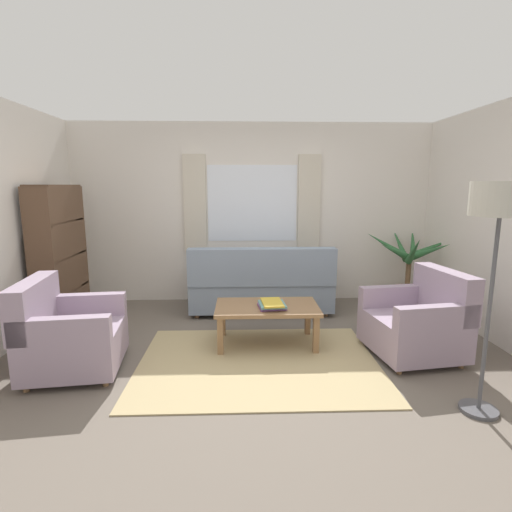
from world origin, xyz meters
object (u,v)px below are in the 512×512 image
Objects in this scene: armchair_left at (68,335)px; armchair_right at (418,322)px; coffee_table at (267,311)px; bookshelf at (63,253)px; standing_lamp at (500,215)px; book_stack_on_table at (272,305)px; potted_plant at (408,274)px; couch at (261,285)px.

armchair_left is 3.40m from armchair_right.
coffee_table is 2.62m from bookshelf.
standing_lamp is at bearing -6.43° from armchair_right.
armchair_left is 1.99m from book_stack_on_table.
standing_lamp reaches higher than potted_plant.
potted_plant is 0.68× the size of standing_lamp.
book_stack_on_table is at bearing 139.64° from standing_lamp.
standing_lamp reaches higher than armchair_right.
bookshelf is at bearing 8.59° from couch.
potted_plant is 4.59m from bookshelf.
bookshelf reaches higher than coffee_table.
armchair_left is 0.79× the size of potted_plant.
coffee_table is at bearing 120.43° from book_stack_on_table.
bookshelf is at bearing 152.10° from standing_lamp.
couch is 3.15m from standing_lamp.
potted_plant reaches higher than armchair_left.
armchair_left is 0.54× the size of bookshelf.
armchair_left is at bearing 166.94° from standing_lamp.
armchair_left is 1.96m from coffee_table.
armchair_right is at bearing -92.78° from armchair_left.
couch reaches higher than armchair_left.
couch is 2.52m from armchair_left.
couch is 1.10× the size of bookshelf.
coffee_table is 0.64× the size of bookshelf.
book_stack_on_table is at bearing 71.33° from bookshelf.
armchair_right is 1.54m from standing_lamp.
standing_lamp is (1.50, -1.27, 1.03)m from book_stack_on_table.
armchair_right is 1.49m from book_stack_on_table.
armchair_right reaches higher than book_stack_on_table.
bookshelf is 4.57m from standing_lamp.
book_stack_on_table is 0.20× the size of standing_lamp.
bookshelf reaches higher than armchair_right.
couch is 1.73× the size of coffee_table.
couch is 1.09× the size of standing_lamp.
coffee_table is (-1.51, 0.33, 0.03)m from armchair_right.
couch is at bearing 98.59° from bookshelf.
coffee_table is at bearing -148.37° from potted_plant.
armchair_left is at bearing 23.73° from bookshelf.
standing_lamp is at bearing -109.72° from armchair_left.
book_stack_on_table is 0.21× the size of bookshelf.
potted_plant is at bearing -71.67° from armchair_left.
coffee_table is 2.35m from standing_lamp.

